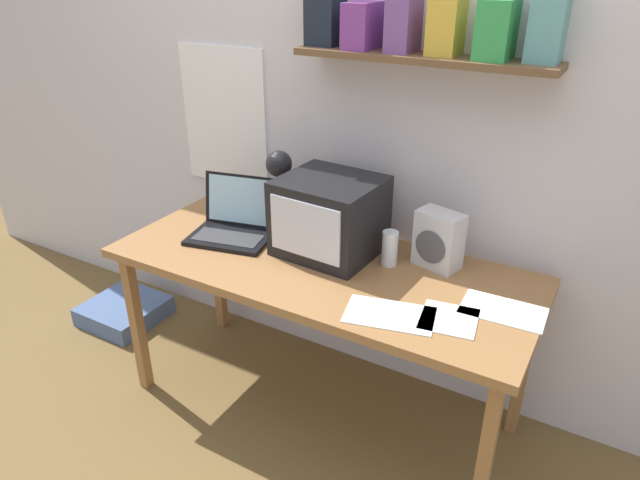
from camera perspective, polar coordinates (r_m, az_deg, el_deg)
ground_plane at (r=2.64m, az=-0.00°, el=-16.24°), size 12.00×12.00×0.00m
back_wall at (r=2.36m, az=5.26°, el=14.49°), size 5.60×0.24×2.60m
corner_desk at (r=2.24m, az=-0.00°, el=-3.70°), size 1.66×0.69×0.73m
crt_monitor at (r=2.24m, az=0.95°, el=2.40°), size 0.39×0.37×0.31m
laptop at (r=2.44m, az=-8.53°, el=1.87°), size 0.38×0.33×0.24m
desk_lamp at (r=2.38m, az=-3.94°, el=6.67°), size 0.12×0.18×0.36m
juice_glass at (r=2.19m, az=6.98°, el=-0.99°), size 0.06×0.06×0.14m
space_heater at (r=2.19m, az=11.76°, el=0.01°), size 0.19×0.14×0.22m
printed_handout at (r=1.92m, az=6.97°, el=-7.42°), size 0.33×0.24×0.00m
open_notebook at (r=2.02m, az=17.83°, el=-6.74°), size 0.28×0.18×0.00m
loose_paper_near_monitor at (r=1.93m, az=12.77°, el=-7.70°), size 0.21×0.21×0.00m
floor_cushion at (r=3.32m, az=-18.96°, el=-6.71°), size 0.38×0.38×0.10m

